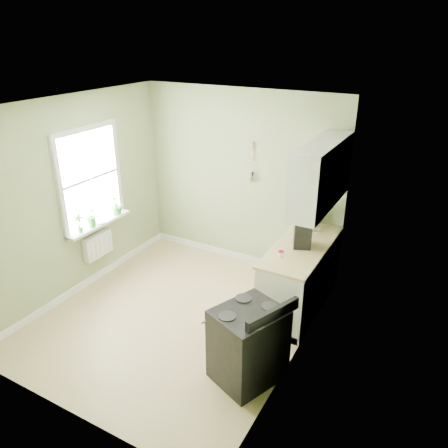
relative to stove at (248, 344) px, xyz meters
The scene contains 21 objects.
floor 1.45m from the stove, 157.88° to the left, with size 3.20×3.60×0.02m, color tan.
ceiling 2.67m from the stove, 157.88° to the left, with size 3.20×3.60×0.02m, color white.
wall_back 2.81m from the stove, 118.74° to the left, with size 3.20×0.02×2.70m, color #94A36F.
wall_left 3.08m from the stove, 169.81° to the left, with size 0.02×3.60×2.70m, color #94A36F.
wall_right 1.11m from the stove, 57.33° to the left, with size 0.02×3.60×2.70m, color #94A36F.
base_cabinets 1.52m from the stove, 89.13° to the left, with size 0.60×1.60×0.87m, color white.
countertop 1.59m from the stove, 89.51° to the left, with size 0.64×1.60×0.04m, color #D2BD81.
upper_cabinets 2.16m from the stove, 84.78° to the left, with size 0.35×1.40×0.80m, color white.
window 3.18m from the stove, 164.02° to the left, with size 0.06×1.14×1.44m.
window_sill 2.94m from the stove, 163.62° to the left, with size 0.18×1.14×0.04m, color white.
radiator 2.92m from the stove, 164.73° to the left, with size 0.12×0.50×0.35m, color white.
wall_utensils 2.78m from the stove, 115.10° to the left, with size 0.02×0.14×0.58m.
stove is the anchor object (origin of this frame).
stand_mixer 2.23m from the stove, 91.13° to the left, with size 0.27×0.34×0.37m.
kettle 1.95m from the stove, 95.01° to the left, with size 0.19×0.11×0.19m.
coffee_maker 1.64m from the stove, 89.69° to the left, with size 0.29×0.30×0.38m.
red_tray 2.35m from the stove, 95.79° to the left, with size 0.36×0.36×0.02m, color #B4001B.
jar 1.23m from the stove, 95.67° to the left, with size 0.07×0.07×0.08m.
plant_a 2.88m from the stove, behind, with size 0.14×0.10×0.27m, color #307D2F.
plant_b 2.93m from the stove, 166.08° to the left, with size 0.18×0.15×0.32m, color #307D2F.
plant_c 3.08m from the stove, 156.90° to the left, with size 0.16×0.16×0.29m, color #307D2F.
Camera 1 is at (2.81, -3.83, 3.44)m, focal length 35.00 mm.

